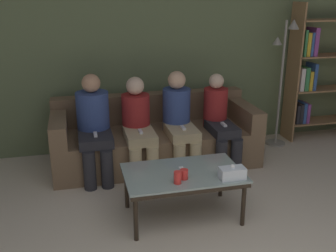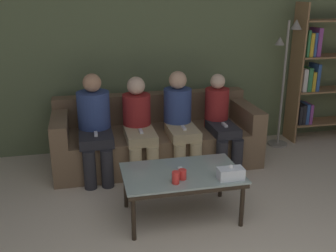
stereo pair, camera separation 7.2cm
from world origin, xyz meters
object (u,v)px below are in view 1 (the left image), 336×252
tissue_box (232,173)px  seated_person_mid_left (138,124)px  game_remote (183,171)px  bookshelf (315,74)px  standing_lamp (283,70)px  seated_person_mid_right (179,118)px  cup_near_left (184,174)px  cup_near_right (178,177)px  seated_person_left_end (94,123)px  couch (155,138)px  coffee_table (183,176)px  seated_person_right_end (219,119)px

tissue_box → seated_person_mid_left: bearing=115.2°
game_remote → seated_person_mid_left: (-0.23, 1.05, 0.11)m
game_remote → bookshelf: bearing=34.7°
standing_lamp → seated_person_mid_left: (-1.95, -0.40, -0.44)m
standing_lamp → seated_person_mid_right: (-1.48, -0.39, -0.41)m
bookshelf → game_remote: bearing=-145.3°
cup_near_left → bookshelf: 2.93m
seated_person_mid_left → cup_near_right: bearing=-84.4°
seated_person_left_end → game_remote: bearing=-57.0°
couch → bookshelf: 2.39m
bookshelf → seated_person_left_end: bearing=-170.4°
couch → game_remote: size_ratio=15.80×
seated_person_left_end → cup_near_right: bearing=-64.9°
couch → tissue_box: couch is taller
tissue_box → game_remote: size_ratio=1.47×
couch → seated_person_mid_right: bearing=-42.7°
couch → game_remote: 1.29m
tissue_box → bookshelf: bookshelf is taller
cup_near_right → seated_person_mid_left: bearing=95.6°
coffee_table → bookshelf: bookshelf is taller
cup_near_right → seated_person_left_end: bearing=115.1°
cup_near_right → cup_near_left: bearing=41.6°
coffee_table → tissue_box: size_ratio=4.76×
cup_near_left → seated_person_left_end: 1.39m
tissue_box → standing_lamp: standing_lamp is taller
cup_near_right → seated_person_mid_right: 1.31m
seated_person_right_end → seated_person_left_end: bearing=178.2°
seated_person_left_end → seated_person_right_end: seated_person_left_end is taller
cup_near_right → couch: bearing=85.5°
couch → standing_lamp: bearing=5.5°
coffee_table → cup_near_right: size_ratio=9.87×
seated_person_mid_left → seated_person_mid_right: bearing=1.3°
seated_person_mid_left → seated_person_left_end: bearing=176.4°
tissue_box → standing_lamp: bearing=50.9°
game_remote → seated_person_mid_right: (0.25, 1.06, 0.14)m
coffee_table → cup_near_left: bearing=-102.0°
seated_person_mid_right → coffee_table: bearing=-103.3°
game_remote → bookshelf: size_ratio=0.08×
cup_near_right → seated_person_mid_left: size_ratio=0.10×
couch → seated_person_left_end: size_ratio=2.10×
tissue_box → game_remote: tissue_box is taller
couch → bookshelf: (2.29, 0.31, 0.61)m
cup_near_right → seated_person_mid_right: (0.35, 1.26, 0.09)m
tissue_box → seated_person_mid_right: bearing=95.4°
cup_near_left → standing_lamp: size_ratio=0.05×
cup_near_right → standing_lamp: standing_lamp is taller
seated_person_right_end → cup_near_right: bearing=-123.9°
game_remote → seated_person_left_end: (-0.70, 1.08, 0.15)m
couch → seated_person_mid_left: (-0.24, -0.23, 0.28)m
bookshelf → seated_person_right_end: (-1.57, -0.55, -0.35)m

